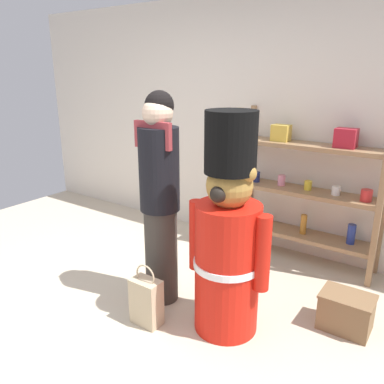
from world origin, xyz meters
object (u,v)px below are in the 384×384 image
at_px(teddy_bear_guard, 228,240).
at_px(display_crate, 346,312).
at_px(merchandise_shelf, 308,187).
at_px(person_shopper, 160,195).
at_px(shopping_bag, 146,301).

bearing_deg(teddy_bear_guard, display_crate, 33.26).
bearing_deg(teddy_bear_guard, merchandise_shelf, 86.12).
bearing_deg(person_shopper, display_crate, 18.24).
xyz_separation_m(teddy_bear_guard, person_shopper, (-0.64, 0.03, 0.21)).
bearing_deg(person_shopper, merchandise_shelf, 61.57).
height_order(person_shopper, shopping_bag, person_shopper).
height_order(teddy_bear_guard, person_shopper, person_shopper).
bearing_deg(merchandise_shelf, teddy_bear_guard, -93.88).
bearing_deg(display_crate, shopping_bag, -147.65).
relative_size(shopping_bag, display_crate, 1.31).
distance_m(merchandise_shelf, teddy_bear_guard, 1.39).
xyz_separation_m(shopping_bag, display_crate, (1.25, 0.79, -0.05)).
height_order(merchandise_shelf, shopping_bag, merchandise_shelf).
bearing_deg(merchandise_shelf, person_shopper, -118.43).
bearing_deg(shopping_bag, display_crate, 32.35).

